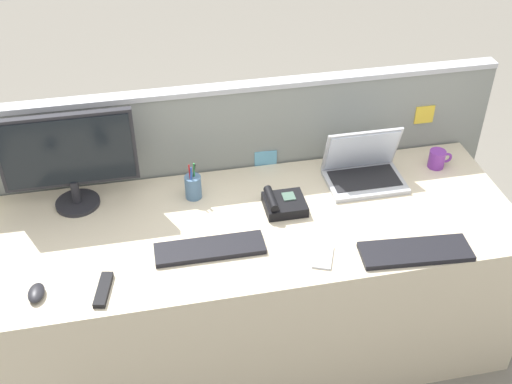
# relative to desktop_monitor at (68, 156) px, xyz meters

# --- Properties ---
(ground_plane) EXTENTS (10.00, 10.00, 0.00)m
(ground_plane) POSITION_rel_desktop_monitor_xyz_m (0.74, -0.28, -0.99)
(ground_plane) COLOR slate
(desk) EXTENTS (2.20, 0.81, 0.74)m
(desk) POSITION_rel_desktop_monitor_xyz_m (0.74, -0.28, -0.62)
(desk) COLOR beige
(desk) RESTS_ON ground_plane
(cubicle_divider) EXTENTS (2.42, 0.08, 1.16)m
(cubicle_divider) POSITION_rel_desktop_monitor_xyz_m (0.74, 0.16, -0.41)
(cubicle_divider) COLOR gray
(cubicle_divider) RESTS_ON ground_plane
(desktop_monitor) EXTENTS (0.56, 0.19, 0.44)m
(desktop_monitor) POSITION_rel_desktop_monitor_xyz_m (0.00, 0.00, 0.00)
(desktop_monitor) COLOR #232328
(desktop_monitor) RESTS_ON desk
(laptop) EXTENTS (0.34, 0.24, 0.24)m
(laptop) POSITION_rel_desktop_monitor_xyz_m (1.27, -0.08, -0.19)
(laptop) COLOR #B2B5BC
(laptop) RESTS_ON desk
(desk_phone) EXTENTS (0.17, 0.16, 0.08)m
(desk_phone) POSITION_rel_desktop_monitor_xyz_m (0.86, -0.22, -0.22)
(desk_phone) COLOR black
(desk_phone) RESTS_ON desk
(keyboard_main) EXTENTS (0.44, 0.13, 0.02)m
(keyboard_main) POSITION_rel_desktop_monitor_xyz_m (0.52, -0.42, -0.24)
(keyboard_main) COLOR black
(keyboard_main) RESTS_ON desk
(keyboard_spare) EXTENTS (0.45, 0.18, 0.02)m
(keyboard_spare) POSITION_rel_desktop_monitor_xyz_m (1.30, -0.60, -0.24)
(keyboard_spare) COLOR black
(keyboard_spare) RESTS_ON desk
(computer_mouse_right_hand) EXTENTS (0.07, 0.10, 0.03)m
(computer_mouse_right_hand) POSITION_rel_desktop_monitor_xyz_m (-0.14, -0.53, -0.23)
(computer_mouse_right_hand) COLOR #232328
(computer_mouse_right_hand) RESTS_ON desk
(pen_cup) EXTENTS (0.07, 0.07, 0.18)m
(pen_cup) POSITION_rel_desktop_monitor_xyz_m (0.50, -0.06, -0.19)
(pen_cup) COLOR #4C7093
(pen_cup) RESTS_ON desk
(cell_phone_silver_slab) EXTENTS (0.12, 0.15, 0.01)m
(cell_phone_silver_slab) POSITION_rel_desktop_monitor_xyz_m (0.94, -0.55, -0.24)
(cell_phone_silver_slab) COLOR #B7BAC1
(cell_phone_silver_slab) RESTS_ON desk
(tv_remote) EXTENTS (0.08, 0.18, 0.02)m
(tv_remote) POSITION_rel_desktop_monitor_xyz_m (0.10, -0.56, -0.24)
(tv_remote) COLOR black
(tv_remote) RESTS_ON desk
(coffee_mug) EXTENTS (0.11, 0.08, 0.09)m
(coffee_mug) POSITION_rel_desktop_monitor_xyz_m (1.64, -0.05, -0.20)
(coffee_mug) COLOR purple
(coffee_mug) RESTS_ON desk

